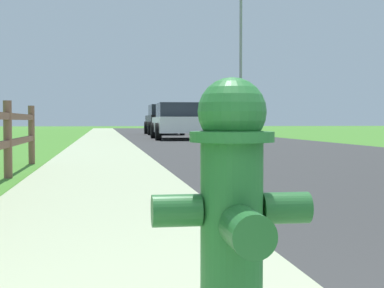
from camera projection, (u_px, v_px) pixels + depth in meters
ground_plane at (125, 138)px, 25.54m from camera, size 120.00×120.00×0.00m
road_asphalt at (195, 136)px, 28.05m from camera, size 7.00×66.00×0.01m
curb_concrete at (60, 137)px, 27.05m from camera, size 6.00×66.00×0.01m
grass_verge at (28, 137)px, 26.81m from camera, size 5.00×66.00×0.00m
fire_hydrant at (233, 208)px, 1.91m from camera, size 0.54×0.46×0.90m
parked_suv_white at (177, 121)px, 23.75m from camera, size 2.04×4.62×1.51m
parked_car_black at (164, 119)px, 32.23m from camera, size 2.01×4.83×1.68m
street_lamp at (243, 52)px, 28.73m from camera, size 1.17×0.20×7.31m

